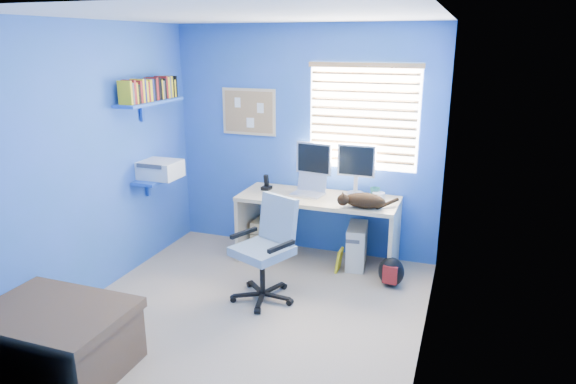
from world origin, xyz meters
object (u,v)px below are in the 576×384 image
(tower_pc, at_px, (357,246))
(office_chair, at_px, (266,262))
(laptop, at_px, (308,185))
(cat, at_px, (365,201))
(desk, at_px, (318,230))

(tower_pc, distance_m, office_chair, 1.18)
(tower_pc, bearing_deg, laptop, 174.86)
(cat, bearing_deg, office_chair, -158.33)
(office_chair, bearing_deg, tower_pc, 56.94)
(laptop, xyz_separation_m, tower_pc, (0.55, 0.02, -0.62))
(cat, xyz_separation_m, office_chair, (-0.75, -0.74, -0.46))
(desk, relative_size, office_chair, 1.75)
(desk, height_order, office_chair, office_chair)
(tower_pc, bearing_deg, desk, -179.93)
(laptop, distance_m, office_chair, 1.09)
(laptop, distance_m, cat, 0.70)
(cat, height_order, tower_pc, cat)
(tower_pc, bearing_deg, office_chair, -130.08)
(cat, relative_size, tower_pc, 0.91)
(office_chair, bearing_deg, laptop, 84.65)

